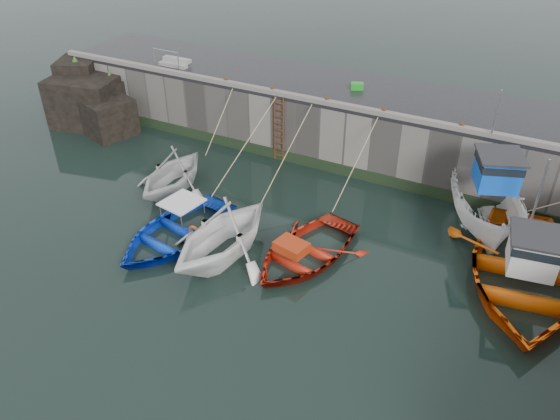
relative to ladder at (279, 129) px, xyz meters
The scene contains 24 objects.
ground 10.24m from the ladder, 78.60° to the right, with size 120.00×120.00×0.00m, color black.
quay_back 3.27m from the ladder, 52.28° to the left, with size 30.00×5.00×3.00m, color slate.
road_back 3.59m from the ladder, 52.28° to the left, with size 30.00×5.00×0.16m, color black.
kerb_back 2.62m from the ladder, ahead, with size 30.00×0.30×0.20m, color slate.
algae_back 2.41m from the ladder, ahead, with size 30.00×0.08×0.50m, color black.
rock_outcrop 10.95m from the ladder, behind, with size 5.85×4.24×3.41m.
ladder is the anchor object (origin of this frame).
boat_near_white 5.59m from the ladder, 121.28° to the right, with size 3.66×4.24×2.23m, color silver.
boat_near_white_rope 3.36m from the ladder, 160.27° to the right, with size 0.04×3.39×3.10m, color tan, non-canonical shape.
boat_near_blue 7.68m from the ladder, 93.86° to the right, with size 3.83×5.36×1.11m, color #0D3BC9.
boat_near_blue_rope 2.97m from the ladder, 101.65° to the right, with size 0.04×5.71×3.10m, color tan, non-canonical shape.
boat_near_blacktrim 7.90m from the ladder, 77.36° to the right, with size 4.23×4.90×2.58m, color white.
boat_near_blacktrim_rope 3.40m from the ladder, 55.70° to the right, with size 0.04×5.76×3.10m, color tan, non-canonical shape.
boat_near_navy 7.76m from the ladder, 54.99° to the right, with size 3.60×5.04×1.04m, color #B3220F.
boat_near_navy_rope 4.98m from the ladder, 22.64° to the right, with size 0.04×4.61×3.10m, color tan, non-canonical shape.
boat_far_white 9.68m from the ladder, ahead, with size 4.41×6.73×5.43m.
boat_far_orange 12.29m from the ladder, 19.94° to the right, with size 6.43×8.22×4.55m.
fish_crate 4.14m from the ladder, 43.05° to the left, with size 0.57×0.37×0.30m, color #1B9521.
railing 7.10m from the ladder, 168.83° to the left, with size 1.60×1.05×1.00m.
bollard_a 3.47m from the ladder, behind, with size 0.18×0.18×0.28m, color #3F1E0F.
bollard_b 1.81m from the ladder, 146.14° to the left, with size 0.18×0.18×0.28m, color #3F1E0F.
bollard_c 2.81m from the ladder, ahead, with size 0.18×0.18×0.28m, color #3F1E0F.
bollard_d 5.11m from the ladder, ahead, with size 0.18×0.18×0.28m, color #3F1E0F.
bollard_e 8.19m from the ladder, ahead, with size 0.18×0.18×0.28m, color #3F1E0F.
Camera 1 is at (8.87, -10.64, 12.37)m, focal length 35.00 mm.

